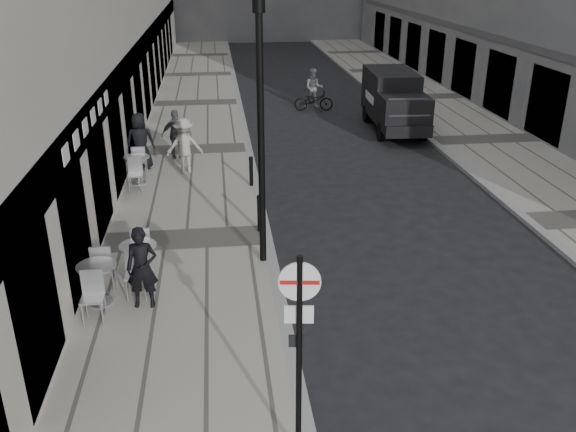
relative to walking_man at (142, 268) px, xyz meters
name	(u,v)px	position (x,y,z in m)	size (l,w,h in m)	color
sidewalk	(193,151)	(0.70, 10.71, -0.90)	(4.00, 60.00, 0.12)	gray
far_sidewalk	(483,140)	(11.70, 10.71, -0.90)	(4.00, 60.00, 0.12)	gray
walking_man	(142,268)	(0.00, 0.00, 0.00)	(0.61, 0.40, 1.68)	black
sign_post	(299,334)	(2.50, -4.29, 1.16)	(0.53, 0.13, 3.12)	black
lamppost	(261,124)	(2.50, 1.70, 2.36)	(0.26, 0.26, 5.74)	black
bollard_near	(260,214)	(2.55, 3.31, -0.38)	(0.12, 0.12, 0.91)	black
bollard_far	(251,172)	(2.55, 6.66, -0.41)	(0.11, 0.11, 0.86)	black
panel_van	(394,98)	(8.71, 12.89, 0.33)	(2.04, 4.94, 2.29)	black
cyclist	(314,94)	(6.04, 16.57, -0.21)	(1.82, 0.79, 1.91)	black
pedestrian_a	(177,135)	(0.21, 9.61, 0.01)	(1.00, 0.42, 1.70)	#56575B
pedestrian_b	(185,146)	(0.53, 8.17, 0.04)	(1.14, 0.66, 1.77)	#AEAAA1
pedestrian_c	(140,141)	(-0.90, 8.70, 0.08)	(0.90, 0.59, 1.85)	black
cafe_table_near	(98,281)	(-0.90, 0.19, -0.33)	(0.79, 1.78, 1.01)	silver
cafe_table_mid	(139,260)	(-0.19, 1.02, -0.33)	(0.78, 1.77, 1.01)	silver
cafe_table_far	(138,167)	(-0.87, 7.26, -0.33)	(0.78, 1.77, 1.01)	silver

